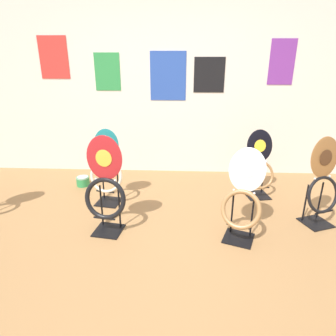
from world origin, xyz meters
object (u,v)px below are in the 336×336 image
toilet_seat_display_teal_sax (106,169)px  paint_can (83,181)px  toilet_seat_display_white_plain (243,198)px  toilet_seat_display_woodgrain (323,183)px  toilet_seat_display_jazz_black (260,168)px  toilet_seat_display_crimson_swirl (105,190)px

toilet_seat_display_teal_sax → paint_can: 0.77m
toilet_seat_display_white_plain → paint_can: size_ratio=4.95×
toilet_seat_display_woodgrain → toilet_seat_display_jazz_black: toilet_seat_display_woodgrain is taller
toilet_seat_display_crimson_swirl → paint_can: (-0.62, 1.12, -0.40)m
toilet_seat_display_white_plain → toilet_seat_display_woodgrain: bearing=19.4°
toilet_seat_display_woodgrain → toilet_seat_display_white_plain: size_ratio=1.07×
toilet_seat_display_woodgrain → toilet_seat_display_crimson_swirl: bearing=-173.0°
toilet_seat_display_crimson_swirl → paint_can: bearing=119.0°
toilet_seat_display_woodgrain → toilet_seat_display_white_plain: (-0.87, -0.31, -0.03)m
toilet_seat_display_teal_sax → toilet_seat_display_crimson_swirl: bearing=-77.2°
toilet_seat_display_woodgrain → paint_can: bearing=163.3°
toilet_seat_display_crimson_swirl → toilet_seat_display_woodgrain: bearing=7.0°
toilet_seat_display_jazz_black → paint_can: bearing=175.3°
toilet_seat_display_crimson_swirl → paint_can: size_ratio=5.62×
toilet_seat_display_white_plain → toilet_seat_display_teal_sax: bearing=155.5°
toilet_seat_display_teal_sax → paint_can: size_ratio=5.07×
toilet_seat_display_crimson_swirl → toilet_seat_display_jazz_black: bearing=28.2°
toilet_seat_display_crimson_swirl → toilet_seat_display_white_plain: bearing=-1.6°
toilet_seat_display_woodgrain → paint_can: size_ratio=5.29×
toilet_seat_display_teal_sax → toilet_seat_display_white_plain: toilet_seat_display_teal_sax is taller
toilet_seat_display_woodgrain → toilet_seat_display_crimson_swirl: size_ratio=0.94×
toilet_seat_display_woodgrain → toilet_seat_display_jazz_black: 0.82m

